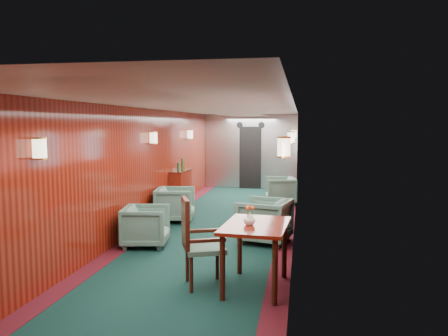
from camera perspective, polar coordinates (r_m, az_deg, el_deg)
name	(u,v)px	position (r m, az deg, el deg)	size (l,w,h in m)	color
room	(215,148)	(8.30, -1.16, 2.67)	(12.00, 12.10, 2.40)	black
bulkhead	(251,152)	(14.17, 3.49, 2.12)	(2.98, 0.17, 2.39)	#B3B5BB
windows_right	(294,157)	(8.41, 9.18, 1.38)	(0.02, 8.60, 0.80)	#A8AAAF
wall_sconces	(221,139)	(8.85, -0.45, 3.87)	(2.97, 7.97, 0.25)	beige
dining_table	(256,234)	(5.57, 4.17, -8.64)	(0.86, 1.17, 0.83)	maroon
side_chair	(196,239)	(5.65, -3.66, -9.20)	(0.66, 0.67, 1.15)	#1D443C
credenza	(181,188)	(10.98, -5.67, -2.66)	(0.33, 1.05, 1.22)	maroon
flower_vase	(249,219)	(5.46, 3.34, -6.65)	(0.15, 0.15, 0.15)	silver
armchair_left_near	(146,226)	(7.65, -10.16, -7.46)	(0.74, 0.76, 0.69)	#1D443C
armchair_left_far	(175,204)	(9.44, -6.40, -4.74)	(0.78, 0.81, 0.73)	#1D443C
armchair_right_near	(264,221)	(7.77, 5.28, -6.85)	(0.83, 0.85, 0.78)	#1D443C
armchair_right_far	(280,190)	(11.55, 7.38, -2.92)	(0.74, 0.77, 0.70)	#1D443C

